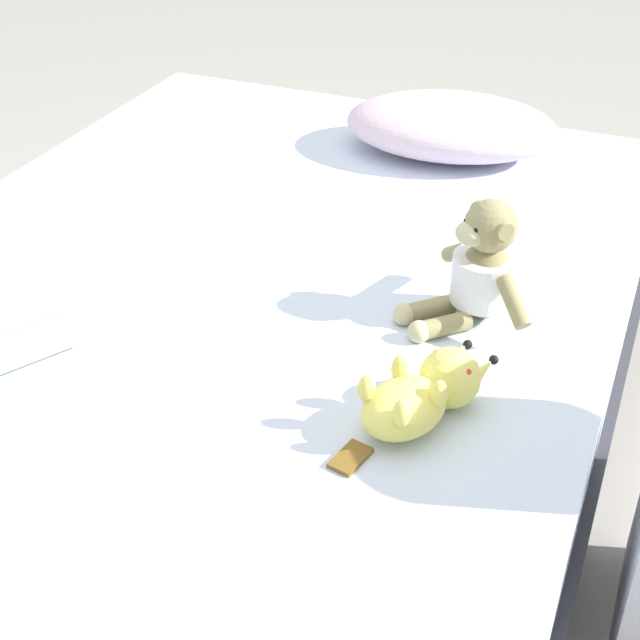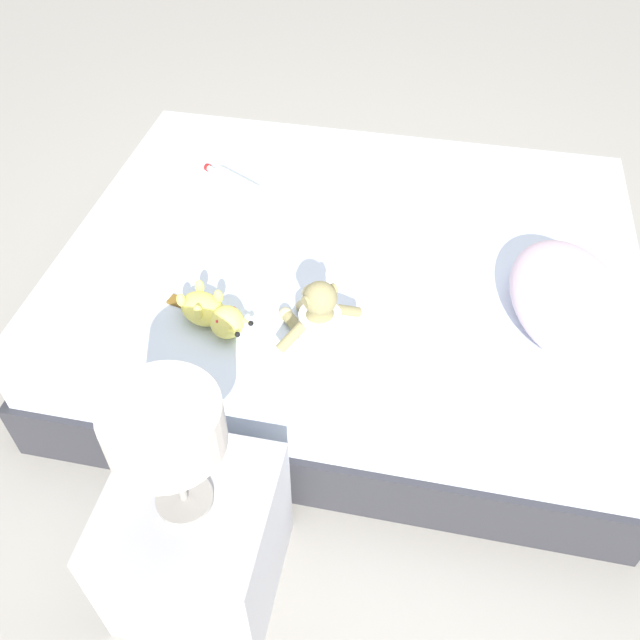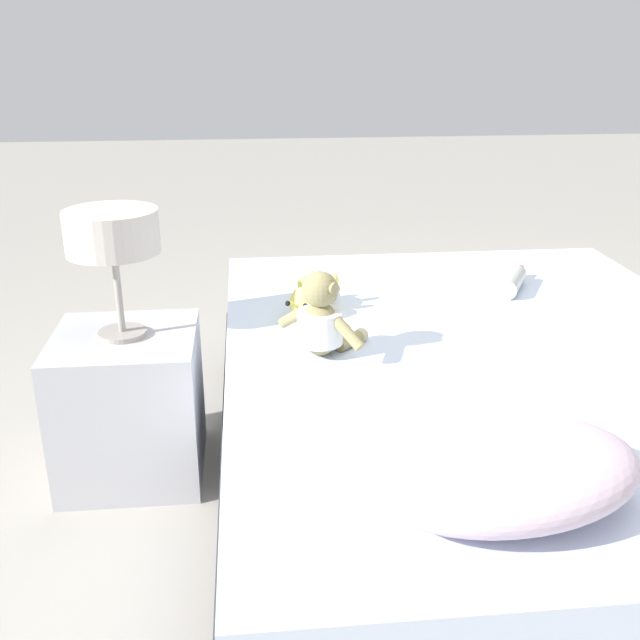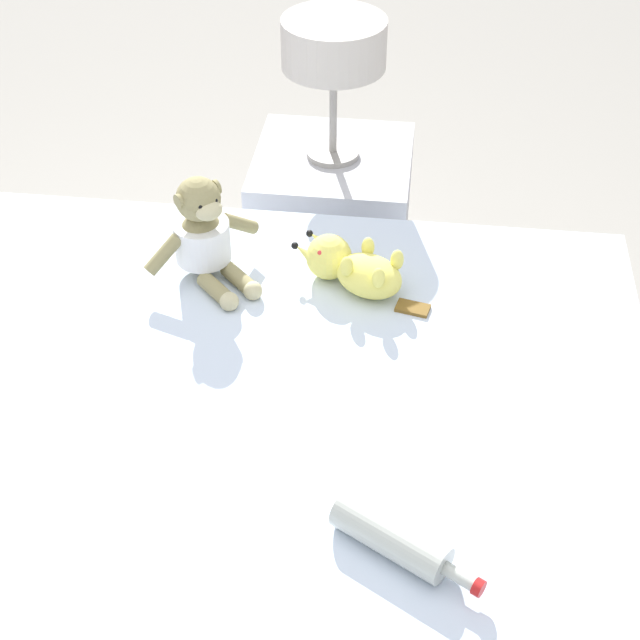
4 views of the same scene
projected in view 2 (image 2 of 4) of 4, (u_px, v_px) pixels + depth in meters
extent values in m
plane|color=#9E998E|center=(348.00, 335.00, 2.62)|extent=(16.00, 16.00, 0.00)
cube|color=#2D2D33|center=(349.00, 314.00, 2.53)|extent=(1.50, 1.97, 0.23)
cube|color=silver|center=(351.00, 269.00, 2.36)|extent=(1.46, 1.92, 0.23)
ellipsoid|color=silver|center=(568.00, 299.00, 1.99)|extent=(0.57, 0.42, 0.14)
ellipsoid|color=#8E8456|center=(320.00, 326.00, 1.91)|extent=(0.15, 0.15, 0.15)
cylinder|color=white|center=(320.00, 325.00, 1.90)|extent=(0.17, 0.17, 0.09)
sphere|color=#8E8456|center=(320.00, 298.00, 1.83)|extent=(0.10, 0.10, 0.10)
ellipsoid|color=#C1B789|center=(312.00, 292.00, 1.85)|extent=(0.08, 0.08, 0.04)
sphere|color=black|center=(307.00, 290.00, 1.83)|extent=(0.01, 0.01, 0.01)
sphere|color=black|center=(318.00, 285.00, 1.85)|extent=(0.01, 0.01, 0.01)
cylinder|color=#8E8456|center=(306.00, 301.00, 1.80)|extent=(0.03, 0.03, 0.03)
cylinder|color=#8E8456|center=(334.00, 289.00, 1.83)|extent=(0.03, 0.03, 0.03)
cylinder|color=#8E8456|center=(291.00, 337.00, 1.86)|extent=(0.09, 0.09, 0.08)
cylinder|color=#8E8456|center=(348.00, 311.00, 1.93)|extent=(0.09, 0.09, 0.08)
cylinder|color=#8E8456|center=(294.00, 324.00, 1.99)|extent=(0.10, 0.10, 0.04)
cylinder|color=#8E8456|center=(311.00, 316.00, 2.01)|extent=(0.10, 0.10, 0.04)
sphere|color=#C1B789|center=(286.00, 314.00, 2.02)|extent=(0.04, 0.04, 0.04)
sphere|color=#C1B789|center=(302.00, 306.00, 2.04)|extent=(0.04, 0.04, 0.04)
ellipsoid|color=#EAE066|center=(203.00, 309.00, 2.00)|extent=(0.17, 0.18, 0.08)
sphere|color=#EAE066|center=(227.00, 322.00, 1.95)|extent=(0.10, 0.10, 0.10)
cone|color=#EAE066|center=(244.00, 321.00, 1.94)|extent=(0.05, 0.07, 0.05)
sphere|color=black|center=(251.00, 323.00, 1.92)|extent=(0.02, 0.02, 0.02)
cone|color=#EAE066|center=(231.00, 332.00, 1.91)|extent=(0.05, 0.07, 0.05)
sphere|color=black|center=(237.00, 334.00, 1.89)|extent=(0.02, 0.02, 0.02)
sphere|color=red|center=(233.00, 310.00, 1.95)|extent=(0.02, 0.02, 0.02)
sphere|color=red|center=(219.00, 321.00, 1.91)|extent=(0.02, 0.02, 0.02)
ellipsoid|color=#EAE066|center=(218.00, 296.00, 1.98)|extent=(0.04, 0.04, 0.05)
ellipsoid|color=#EAE066|center=(198.00, 312.00, 1.94)|extent=(0.04, 0.04, 0.05)
ellipsoid|color=#EAE066|center=(200.00, 286.00, 2.01)|extent=(0.04, 0.04, 0.05)
ellipsoid|color=#EAE066|center=(181.00, 300.00, 1.97)|extent=(0.04, 0.04, 0.05)
cube|color=brown|center=(179.00, 302.00, 2.08)|extent=(0.05, 0.08, 0.01)
cylinder|color=#B7BCB2|center=(237.00, 183.00, 2.47)|extent=(0.15, 0.20, 0.06)
cylinder|color=#B7BCB2|center=(214.00, 171.00, 2.53)|extent=(0.05, 0.06, 0.02)
cylinder|color=red|center=(208.00, 167.00, 2.54)|extent=(0.03, 0.03, 0.03)
cube|color=#B2B2B7|center=(197.00, 542.00, 1.78)|extent=(0.42, 0.42, 0.45)
cylinder|color=gray|center=(185.00, 498.00, 1.62)|extent=(0.14, 0.14, 0.02)
cylinder|color=gray|center=(177.00, 471.00, 1.53)|extent=(0.02, 0.02, 0.24)
cylinder|color=beige|center=(164.00, 426.00, 1.40)|extent=(0.26, 0.26, 0.12)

